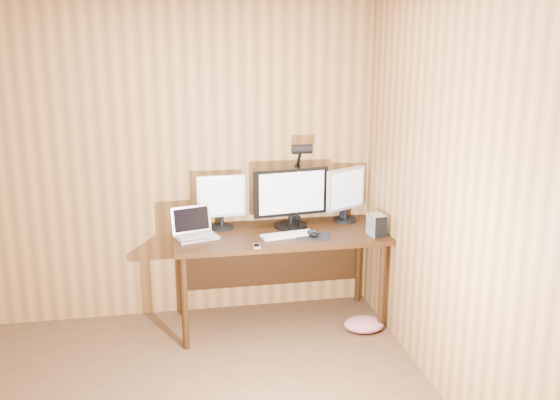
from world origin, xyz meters
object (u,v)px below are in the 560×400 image
object	(u,v)px
speaker	(342,213)
desk_lamp	(300,171)
keyboard	(288,235)
phone	(257,246)
mouse	(313,233)
laptop	(194,229)
hard_drive	(377,225)
monitor_left	(221,200)
monitor_right	(346,193)
desk	(277,245)
monitor_center	(291,197)

from	to	relation	value
speaker	desk_lamp	size ratio (longest dim) A/B	0.16
keyboard	speaker	size ratio (longest dim) A/B	3.85
phone	desk_lamp	size ratio (longest dim) A/B	0.14
speaker	mouse	bearing A→B (deg)	-131.24
desk_lamp	keyboard	bearing A→B (deg)	-105.52
laptop	hard_drive	xyz separation A→B (m)	(1.35, -0.23, 0.03)
monitor_left	speaker	distance (m)	1.00
monitor_right	speaker	xyz separation A→B (m)	(-0.01, 0.04, -0.18)
phone	speaker	distance (m)	0.96
desk	keyboard	xyz separation A→B (m)	(0.05, -0.17, 0.13)
speaker	desk_lamp	distance (m)	0.52
hard_drive	phone	xyz separation A→B (m)	(-0.93, -0.10, -0.07)
monitor_left	monitor_right	world-z (taller)	monitor_right
monitor_left	hard_drive	size ratio (longest dim) A/B	2.60
monitor_left	phone	xyz separation A→B (m)	(0.20, -0.49, -0.22)
monitor_center	monitor_right	bearing A→B (deg)	0.96
laptop	desk_lamp	bearing A→B (deg)	-3.04
desk	monitor_center	bearing A→B (deg)	23.34
desk	phone	world-z (taller)	phone
phone	mouse	bearing A→B (deg)	20.66
keyboard	phone	distance (m)	0.34
mouse	desk_lamp	world-z (taller)	desk_lamp
laptop	desk_lamp	distance (m)	0.95
laptop	keyboard	xyz separation A→B (m)	(0.69, -0.12, -0.04)
desk	monitor_right	distance (m)	0.70
monitor_right	speaker	bearing A→B (deg)	81.14
monitor_center	laptop	size ratio (longest dim) A/B	1.68
keyboard	desk_lamp	size ratio (longest dim) A/B	0.61
speaker	monitor_center	bearing A→B (deg)	-165.59
monitor_center	speaker	size ratio (longest dim) A/B	5.48
desk_lamp	laptop	bearing A→B (deg)	-156.30
keyboard	monitor_left	bearing A→B (deg)	138.48
hard_drive	keyboard	bearing A→B (deg)	161.73
desk	desk_lamp	bearing A→B (deg)	35.57
laptop	keyboard	bearing A→B (deg)	-26.15
phone	speaker	world-z (taller)	speaker
hard_drive	speaker	world-z (taller)	hard_drive
desk	hard_drive	bearing A→B (deg)	-21.07
monitor_left	keyboard	size ratio (longest dim) A/B	1.00
keyboard	desk	bearing A→B (deg)	97.12
desk	monitor_center	size ratio (longest dim) A/B	2.66
desk_lamp	speaker	bearing A→B (deg)	13.45
speaker	monitor_right	bearing A→B (deg)	-70.37
monitor_right	phone	distance (m)	0.97
hard_drive	mouse	bearing A→B (deg)	163.63
mouse	speaker	size ratio (longest dim) A/B	1.12
phone	desk_lamp	xyz separation A→B (m)	(0.43, 0.52, 0.42)
monitor_center	laptop	bearing A→B (deg)	179.16
desk	keyboard	world-z (taller)	keyboard
keyboard	hard_drive	xyz separation A→B (m)	(0.66, -0.10, 0.07)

